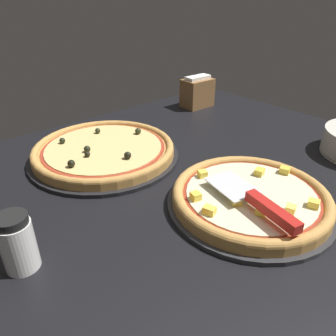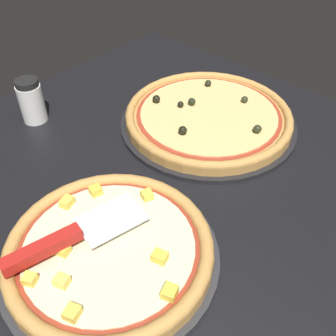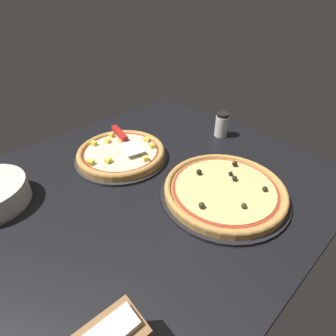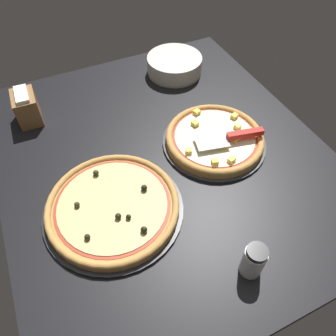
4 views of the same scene
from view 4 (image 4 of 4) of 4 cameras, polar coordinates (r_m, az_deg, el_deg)
ground_plane at (r=110.33cm, az=-0.79°, el=1.80°), size 120.52×104.72×3.60cm
pizza_pan_front at (r=113.20cm, az=8.00°, el=4.47°), size 35.13×35.13×1.00cm
pizza_front at (r=111.76cm, az=8.12°, el=5.20°), size 33.02×33.02×3.78cm
pizza_pan_back at (r=96.35cm, az=-9.45°, el=-7.17°), size 40.36×40.36×1.00cm
pizza_back at (r=94.69cm, az=-9.60°, el=-6.52°), size 37.94×37.94×4.14cm
serving_spatula at (r=109.52cm, az=11.90°, el=5.56°), size 9.51×23.24×2.00cm
plate_stack at (r=143.22cm, az=1.13°, el=17.52°), size 22.68×22.68×7.00cm
parmesan_shaker at (r=85.23cm, az=14.66°, el=-15.33°), size 5.61×5.61×10.36cm
napkin_holder at (r=128.01cm, az=-23.39°, el=9.70°), size 11.78×8.24×11.77cm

